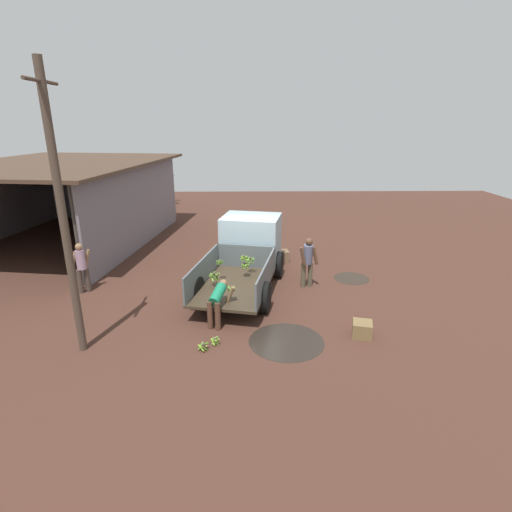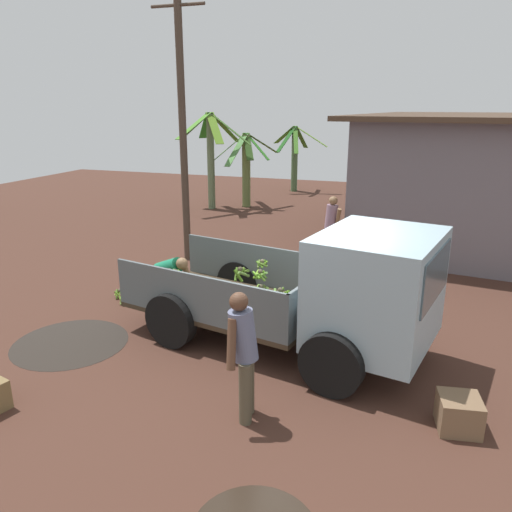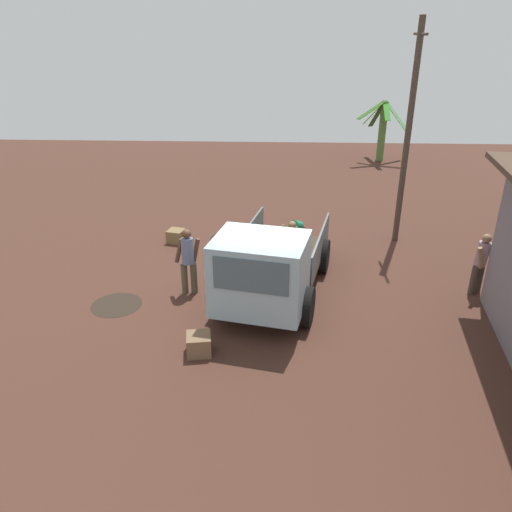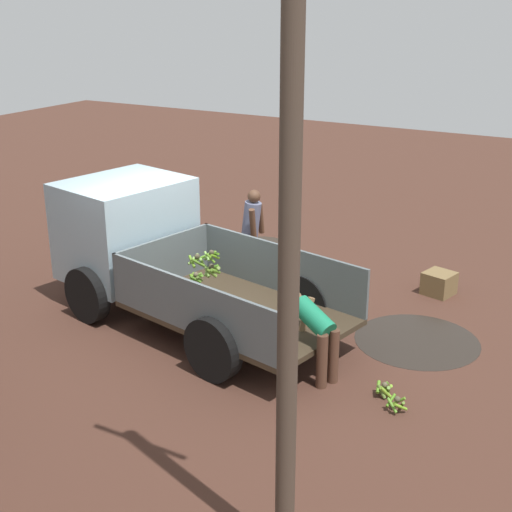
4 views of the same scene
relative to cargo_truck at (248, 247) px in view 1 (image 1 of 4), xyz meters
The scene contains 15 objects.
ground 1.22m from the cargo_truck, 166.34° to the left, with size 36.00×36.00×0.00m, color #462A20.
mud_patch_0 4.43m from the cargo_truck, 167.72° to the right, with size 1.82×1.82×0.01m, color black.
mud_patch_1 3.64m from the cargo_truck, 92.87° to the right, with size 1.17×1.17×0.01m, color black.
cargo_truck is the anchor object (origin of this frame).
warehouse_shed 9.22m from the cargo_truck, 58.89° to the left, with size 10.86×8.91×3.44m.
utility_pole 6.25m from the cargo_truck, 139.25° to the left, with size 1.28×0.17×6.19m.
banana_palm_2 13.77m from the cargo_truck, 24.13° to the left, with size 2.67×2.00×2.93m.
banana_palm_4 14.24m from the cargo_truck, 46.89° to the left, with size 1.91×2.26×3.38m.
person_foreground_visitor 2.06m from the cargo_truck, 115.03° to the right, with size 0.41×0.64×1.63m.
person_worker_loading 3.42m from the cargo_truck, 166.72° to the left, with size 0.84×0.73×1.11m.
person_bystander_near_shed 5.21m from the cargo_truck, 102.54° to the left, with size 0.50×0.60×1.56m.
banana_bunch_on_ground_0 4.48m from the cargo_truck, 169.59° to the left, with size 0.23×0.23×0.20m.
banana_bunch_on_ground_1 4.76m from the cargo_truck, 167.17° to the left, with size 0.27×0.25×0.20m.
wooden_crate_0 4.94m from the cargo_truck, 144.97° to the right, with size 0.46×0.46×0.39m, color brown.
wooden_crate_1 2.22m from the cargo_truck, 38.16° to the right, with size 0.47×0.47×0.41m, color brown.
Camera 1 is at (-12.03, -0.18, 5.03)m, focal length 28.00 mm.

